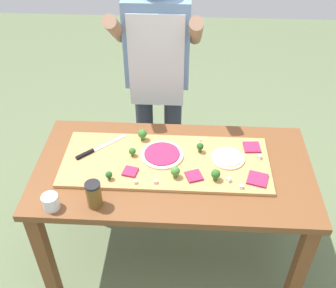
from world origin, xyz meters
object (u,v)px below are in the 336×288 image
Objects in this scene: pizza_slice_far_right at (257,179)px; broccoli_floret_back_right at (132,151)px; broccoli_floret_front_right at (175,171)px; pizza_slice_center at (194,176)px; cheese_crumble_c at (229,180)px; cheese_crumble_d at (136,182)px; pizza_whole_cheese_artichoke at (228,158)px; cheese_crumble_e at (260,157)px; cheese_crumble_b at (200,140)px; pizza_whole_beet_magenta at (162,154)px; pizza_slice_far_left at (252,147)px; broccoli_floret_back_mid at (200,147)px; cheese_crumble_f at (241,187)px; sauce_jar at (94,194)px; flour_cup at (51,203)px; chefs_knife at (94,150)px; cook_center at (158,69)px; broccoli_floret_back_left at (109,175)px; cheese_crumble_a at (156,182)px; prep_table at (173,182)px; broccoli_floret_center_right at (216,174)px; broccoli_floret_center_left at (142,134)px.

broccoli_floret_back_right is at bearing 166.90° from pizza_slice_far_right.
pizza_slice_center is at bearing 3.01° from broccoli_floret_front_right.
cheese_crumble_c is 1.23× the size of cheese_crumble_d.
cheese_crumble_e is at bearing 5.51° from pizza_whole_cheese_artichoke.
pizza_slice_far_right is at bearing -46.53° from cheese_crumble_b.
broccoli_floret_back_right is at bearing -178.65° from cheese_crumble_e.
pizza_whole_beet_magenta reaches higher than cheese_crumble_b.
broccoli_floret_back_right is 2.97× the size of cheese_crumble_d.
broccoli_floret_back_right is at bearing -171.35° from pizza_slice_far_left.
cheese_crumble_f is at bearing -52.53° from broccoli_floret_back_mid.
broccoli_floret_front_right is 3.29× the size of cheese_crumble_e.
sauce_jar is (-0.18, -0.14, 0.04)m from cheese_crumble_d.
flour_cup is (-1.01, -0.48, 0.01)m from pizza_slice_far_left.
chefs_knife is 3.80× the size of broccoli_floret_front_right.
pizza_slice_center is 1.20× the size of broccoli_floret_front_right.
broccoli_floret_back_mid is at bearing 81.20° from pizza_slice_center.
chefs_knife reaches higher than pizza_slice_far_right.
cheese_crumble_d is (-0.30, -0.06, 0.00)m from pizza_slice_center.
cook_center reaches higher than pizza_slice_far_left.
sauce_jar is (-0.72, -0.13, 0.04)m from cheese_crumble_f.
cheese_crumble_b is (0.13, 0.31, -0.03)m from broccoli_floret_front_right.
broccoli_floret_back_left is at bearing -117.12° from broccoli_floret_back_right.
broccoli_floret_front_right reaches higher than cheese_crumble_c.
cheese_crumble_a is (-0.52, -0.05, 0.00)m from pizza_slice_far_right.
prep_table is 25.78× the size of broccoli_floret_back_mid.
broccoli_floret_back_mid is at bearing -170.79° from pizza_slice_far_left.
cheese_crumble_a is (-0.38, -0.20, 0.00)m from pizza_whole_cheese_artichoke.
broccoli_floret_back_right is (-0.23, 0.06, 0.16)m from prep_table.
pizza_slice_far_left is (-0.00, 0.26, 0.00)m from pizza_slice_far_right.
pizza_whole_cheese_artichoke is at bearing -55.34° from cook_center.
cheese_crumble_d is (-0.12, -0.22, 0.00)m from pizza_whole_beet_magenta.
chefs_knife is 1.77× the size of sauce_jar.
flour_cup reaches higher than cheese_crumble_f.
chefs_knife is 0.61m from cheese_crumble_b.
broccoli_floret_center_right is at bearing -16.27° from chefs_knife.
prep_table is 6.30× the size of pizza_whole_beet_magenta.
cheese_crumble_a reaches higher than pizza_whole_beet_magenta.
broccoli_floret_center_right reaches higher than pizza_slice_center.
pizza_slice_center is 0.42m from broccoli_floret_center_left.
pizza_slice_far_left is 0.33m from cheese_crumble_f.
pizza_slice_far_left is 0.34m from broccoli_floret_center_right.
cheese_crumble_d reaches higher than prep_table.
broccoli_floret_center_left is (-0.20, 0.30, 0.00)m from broccoli_floret_front_right.
pizza_slice_far_left is 5.21× the size of cheese_crumble_d.
cheese_crumble_c reaches higher than cheese_crumble_a.
prep_table is at bearing 158.80° from cheese_crumble_c.
cook_center is (-0.24, 0.77, 0.20)m from pizza_slice_center.
pizza_slice_center is 0.18m from cheese_crumble_c.
pizza_slice_far_left is at bearing 8.65° from broccoli_floret_back_right.
sauce_jar is 1.01m from cook_center.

